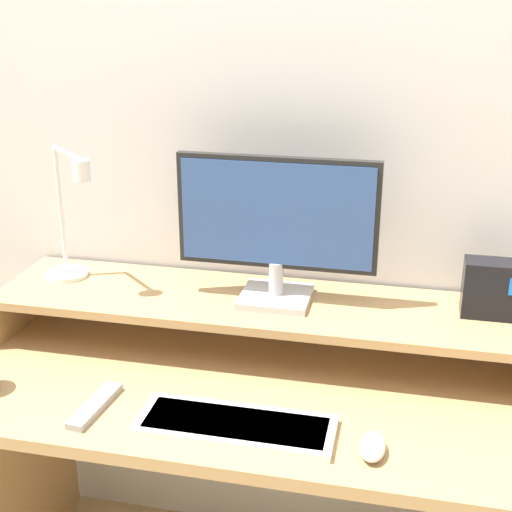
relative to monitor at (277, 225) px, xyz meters
name	(u,v)px	position (x,y,z in m)	size (l,w,h in m)	color
wall_back	(279,125)	(-0.03, 0.18, 0.20)	(6.00, 0.05, 2.50)	silver
desk	(248,451)	(-0.03, -0.17, -0.53)	(1.35, 0.65, 0.71)	tan
monitor_shelf	(263,307)	(-0.03, -0.01, -0.22)	(1.35, 0.31, 0.14)	tan
monitor	(277,225)	(0.00, 0.00, 0.00)	(0.48, 0.16, 0.36)	#BCBCC1
desk_lamp	(70,229)	(-0.54, 0.00, -0.05)	(0.20, 0.19, 0.36)	silver
router_dock	(492,289)	(0.51, 0.02, -0.13)	(0.14, 0.07, 0.14)	black
keyboard	(236,425)	(-0.01, -0.37, -0.32)	(0.41, 0.15, 0.02)	white
mouse	(373,447)	(0.27, -0.39, -0.32)	(0.05, 0.09, 0.03)	silver
remote_control	(95,406)	(-0.33, -0.36, -0.32)	(0.06, 0.18, 0.02)	#99999E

